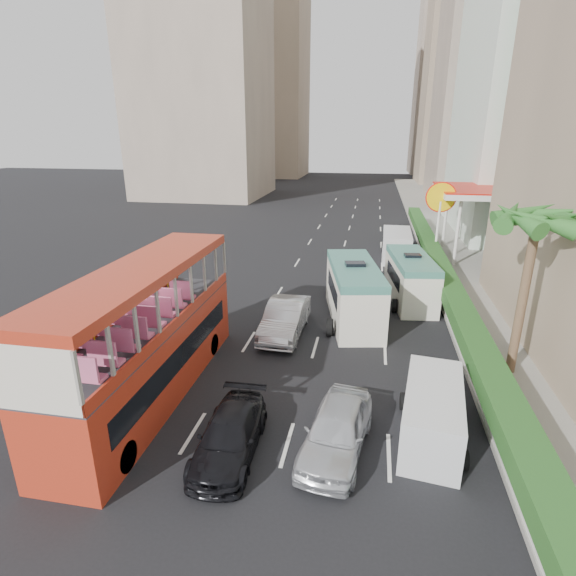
% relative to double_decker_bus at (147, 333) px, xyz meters
% --- Properties ---
extents(ground_plane, '(200.00, 200.00, 0.00)m').
position_rel_double_decker_bus_xyz_m(ground_plane, '(6.00, 0.00, -2.53)').
color(ground_plane, black).
rests_on(ground_plane, ground).
extents(double_decker_bus, '(2.50, 11.00, 5.06)m').
position_rel_double_decker_bus_xyz_m(double_decker_bus, '(0.00, 0.00, 0.00)').
color(double_decker_bus, '#B82F19').
rests_on(double_decker_bus, ground).
extents(car_silver_lane_a, '(1.87, 5.06, 1.65)m').
position_rel_double_decker_bus_xyz_m(car_silver_lane_a, '(3.94, 6.23, -2.53)').
color(car_silver_lane_a, silver).
rests_on(car_silver_lane_a, ground).
extents(car_silver_lane_b, '(2.40, 4.66, 1.51)m').
position_rel_double_decker_bus_xyz_m(car_silver_lane_b, '(7.16, -1.98, -2.53)').
color(car_silver_lane_b, silver).
rests_on(car_silver_lane_b, ground).
extents(car_black, '(1.90, 4.38, 1.25)m').
position_rel_double_decker_bus_xyz_m(car_black, '(3.93, -2.70, -2.53)').
color(car_black, black).
rests_on(car_black, ground).
extents(van_asset, '(2.93, 5.09, 1.34)m').
position_rel_double_decker_bus_xyz_m(van_asset, '(6.87, 13.84, -2.53)').
color(van_asset, silver).
rests_on(van_asset, ground).
extents(minibus_near, '(3.49, 7.05, 2.99)m').
position_rel_double_decker_bus_xyz_m(minibus_near, '(7.14, 8.71, -1.03)').
color(minibus_near, silver).
rests_on(minibus_near, ground).
extents(minibus_far, '(2.83, 6.30, 2.70)m').
position_rel_double_decker_bus_xyz_m(minibus_far, '(10.28, 12.14, -1.18)').
color(minibus_far, silver).
rests_on(minibus_far, ground).
extents(panel_van_near, '(2.33, 4.60, 1.76)m').
position_rel_double_decker_bus_xyz_m(panel_van_near, '(10.14, -0.71, -1.65)').
color(panel_van_near, silver).
rests_on(panel_van_near, ground).
extents(panel_van_far, '(2.23, 5.35, 2.12)m').
position_rel_double_decker_bus_xyz_m(panel_van_far, '(9.87, 21.76, -1.47)').
color(panel_van_far, silver).
rests_on(panel_van_far, ground).
extents(sidewalk, '(6.00, 120.00, 0.18)m').
position_rel_double_decker_bus_xyz_m(sidewalk, '(15.00, 25.00, -2.44)').
color(sidewalk, '#99968C').
rests_on(sidewalk, ground).
extents(kerb_wall, '(0.30, 44.00, 1.00)m').
position_rel_double_decker_bus_xyz_m(kerb_wall, '(12.20, 14.00, -1.85)').
color(kerb_wall, silver).
rests_on(kerb_wall, sidewalk).
extents(hedge, '(1.10, 44.00, 0.70)m').
position_rel_double_decker_bus_xyz_m(hedge, '(12.20, 14.00, -1.00)').
color(hedge, '#2D6626').
rests_on(hedge, kerb_wall).
extents(palm_tree, '(0.36, 0.36, 6.40)m').
position_rel_double_decker_bus_xyz_m(palm_tree, '(13.80, 4.00, 0.85)').
color(palm_tree, brown).
rests_on(palm_tree, sidewalk).
extents(shell_station, '(6.50, 8.00, 5.50)m').
position_rel_double_decker_bus_xyz_m(shell_station, '(16.00, 23.00, 0.22)').
color(shell_station, silver).
rests_on(shell_station, ground).
extents(tower_mid, '(16.00, 16.00, 50.00)m').
position_rel_double_decker_bus_xyz_m(tower_mid, '(24.00, 58.00, 22.47)').
color(tower_mid, tan).
rests_on(tower_mid, ground).
extents(tower_far_a, '(14.00, 14.00, 44.00)m').
position_rel_double_decker_bus_xyz_m(tower_far_a, '(23.00, 82.00, 19.47)').
color(tower_far_a, tan).
rests_on(tower_far_a, ground).
extents(tower_far_b, '(14.00, 14.00, 40.00)m').
position_rel_double_decker_bus_xyz_m(tower_far_b, '(23.00, 104.00, 17.47)').
color(tower_far_b, tan).
rests_on(tower_far_b, ground).
extents(tower_left_a, '(18.00, 18.00, 52.00)m').
position_rel_double_decker_bus_xyz_m(tower_left_a, '(-18.00, 55.00, 23.47)').
color(tower_left_a, tan).
rests_on(tower_left_a, ground).
extents(tower_left_b, '(16.00, 16.00, 46.00)m').
position_rel_double_decker_bus_xyz_m(tower_left_b, '(-16.00, 90.00, 20.47)').
color(tower_left_b, tan).
rests_on(tower_left_b, ground).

